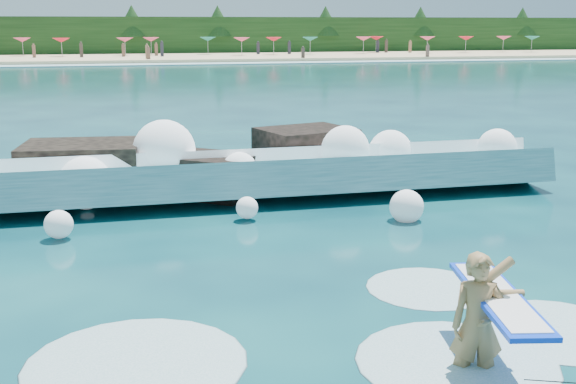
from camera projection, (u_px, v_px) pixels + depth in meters
name	position (u px, v px, depth m)	size (l,w,h in m)	color
ground	(221.00, 308.00, 10.49)	(200.00, 200.00, 0.00)	#072B39
beach	(118.00, 58.00, 84.15)	(140.00, 20.00, 0.40)	tan
wet_band	(120.00, 64.00, 73.79)	(140.00, 5.00, 0.08)	silver
treeline	(115.00, 37.00, 93.07)	(140.00, 4.00, 5.00)	black
breaking_wave	(212.00, 179.00, 16.93)	(16.46, 2.63, 1.42)	teal
rock_cluster	(191.00, 169.00, 18.01)	(8.53, 3.67, 1.60)	black
surfer_with_board	(482.00, 319.00, 8.48)	(1.16, 2.94, 1.76)	#997347
wave_spray	(207.00, 160.00, 16.79)	(15.14, 4.72, 1.88)	white
surf_foam	(383.00, 354.00, 9.03)	(9.33, 5.88, 0.14)	silver
beach_umbrellas	(115.00, 40.00, 85.61)	(112.82, 6.88, 0.50)	#E6436B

